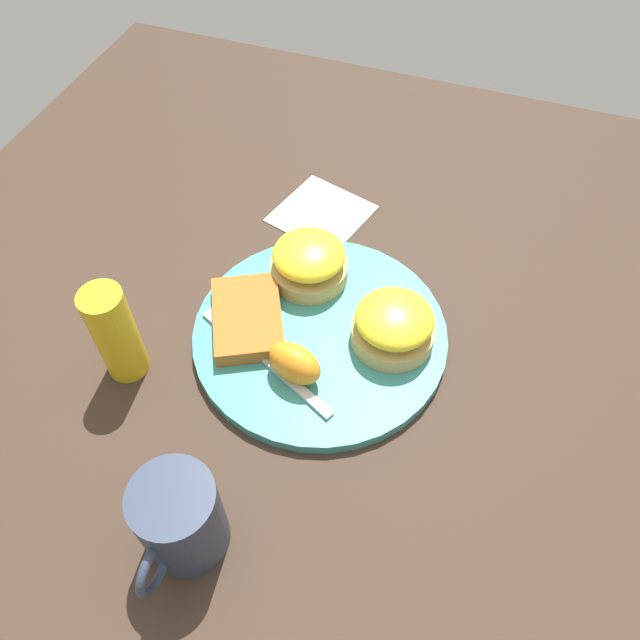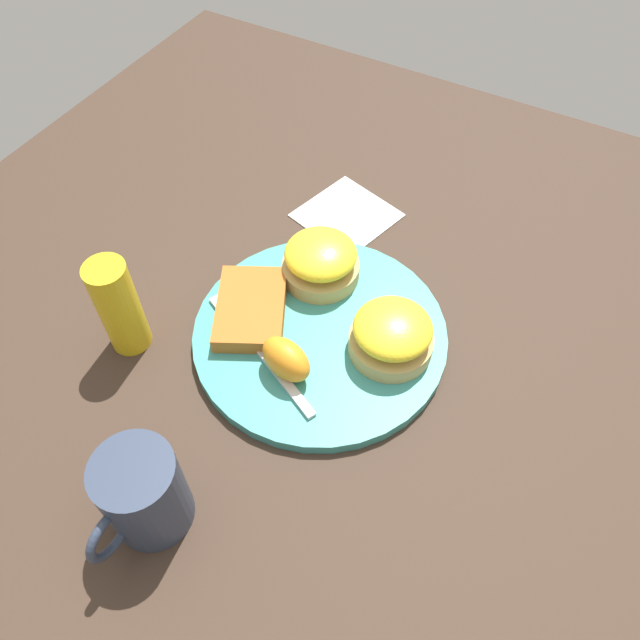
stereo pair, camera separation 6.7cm
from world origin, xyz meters
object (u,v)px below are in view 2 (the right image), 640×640
orange_wedge (286,359)px  fork (256,344)px  hashbrown_patty (251,308)px  sandwich_benedict_left (392,335)px  cup (143,494)px  condiment_bottle (119,307)px  sandwich_benedict_right (321,261)px

orange_wedge → fork: size_ratio=0.33×
fork → hashbrown_patty: bearing=-140.8°
sandwich_benedict_left → fork: size_ratio=0.50×
sandwich_benedict_left → orange_wedge: 0.11m
cup → condiment_bottle: 0.21m
sandwich_benedict_right → hashbrown_patty: bearing=-24.3°
sandwich_benedict_right → cup: bearing=0.5°
sandwich_benedict_right → condiment_bottle: (0.18, -0.14, 0.02)m
sandwich_benedict_right → orange_wedge: size_ratio=1.52×
condiment_bottle → hashbrown_patty: bearing=130.3°
sandwich_benedict_left → orange_wedge: (0.08, -0.08, -0.00)m
sandwich_benedict_left → fork: (0.07, -0.13, -0.02)m
cup → condiment_bottle: condiment_bottle is taller
hashbrown_patty → orange_wedge: (0.05, 0.07, 0.01)m
fork → cup: (0.20, 0.02, 0.03)m
sandwich_benedict_left → fork: sandwich_benedict_left is taller
cup → condiment_bottle: (-0.15, -0.15, 0.01)m
hashbrown_patty → cup: 0.24m
sandwich_benedict_left → condiment_bottle: condiment_bottle is taller
sandwich_benedict_left → hashbrown_patty: 0.16m
sandwich_benedict_left → orange_wedge: sandwich_benedict_left is taller
orange_wedge → cup: size_ratio=0.57×
orange_wedge → fork: 0.05m
sandwich_benedict_left → condiment_bottle: 0.29m
hashbrown_patty → sandwich_benedict_right: bearing=155.7°
sandwich_benedict_left → cup: (0.27, -0.11, 0.01)m
fork → condiment_bottle: size_ratio=1.50×
sandwich_benedict_right → orange_wedge: 0.14m
orange_wedge → condiment_bottle: size_ratio=0.50×
sandwich_benedict_left → cup: size_ratio=0.87×
fork → sandwich_benedict_left: bearing=117.2°
sandwich_benedict_right → orange_wedge: (0.13, 0.03, -0.00)m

